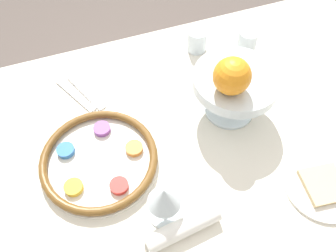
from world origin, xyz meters
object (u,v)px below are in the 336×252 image
object	(u,v)px
seder_plate	(99,159)
cup_far	(197,41)
wine_glass	(164,198)
cup_near	(247,41)
bread_plate	(323,186)
napkin_roll	(183,228)
fruit_stand	(235,84)
orange_fruit	(232,76)

from	to	relation	value
seder_plate	cup_far	bearing A→B (deg)	37.73
wine_glass	cup_near	world-z (taller)	wine_glass
wine_glass	bread_plate	size ratio (longest dim) A/B	0.70
cup_far	cup_near	bearing A→B (deg)	-21.08
wine_glass	napkin_roll	xyz separation A→B (m)	(0.02, -0.05, -0.07)
fruit_stand	bread_plate	size ratio (longest dim) A/B	1.20
orange_fruit	cup_near	size ratio (longest dim) A/B	1.28
seder_plate	cup_near	xyz separation A→B (m)	(0.52, 0.24, 0.02)
seder_plate	fruit_stand	distance (m)	0.38
seder_plate	bread_plate	size ratio (longest dim) A/B	1.59
wine_glass	napkin_roll	distance (m)	0.09
seder_plate	orange_fruit	xyz separation A→B (m)	(0.33, 0.01, 0.16)
wine_glass	orange_fruit	bearing A→B (deg)	39.04
fruit_stand	orange_fruit	size ratio (longest dim) A/B	2.45
bread_plate	napkin_roll	size ratio (longest dim) A/B	1.05
orange_fruit	cup_near	bearing A→B (deg)	50.24
wine_glass	orange_fruit	size ratio (longest dim) A/B	1.43
bread_plate	cup_far	distance (m)	0.54
cup_near	cup_far	world-z (taller)	same
wine_glass	seder_plate	bearing A→B (deg)	120.95
wine_glass	napkin_roll	world-z (taller)	wine_glass
cup_near	bread_plate	bearing A→B (deg)	-95.95
cup_far	orange_fruit	bearing A→B (deg)	-99.33
fruit_stand	orange_fruit	world-z (taller)	orange_fruit
fruit_stand	cup_near	xyz separation A→B (m)	(0.15, 0.20, -0.07)
cup_near	cup_far	distance (m)	0.15
napkin_roll	fruit_stand	bearing A→B (deg)	47.74
wine_glass	cup_near	xyz separation A→B (m)	(0.42, 0.41, -0.06)
fruit_stand	napkin_roll	bearing A→B (deg)	-132.26
napkin_roll	cup_near	distance (m)	0.61
orange_fruit	napkin_roll	size ratio (longest dim) A/B	0.51
fruit_stand	napkin_roll	xyz separation A→B (m)	(-0.24, -0.26, -0.08)
seder_plate	wine_glass	bearing A→B (deg)	-59.05
fruit_stand	cup_near	distance (m)	0.26
cup_near	fruit_stand	bearing A→B (deg)	-127.77
napkin_roll	cup_near	xyz separation A→B (m)	(0.39, 0.46, 0.01)
fruit_stand	cup_near	world-z (taller)	fruit_stand
orange_fruit	bread_plate	world-z (taller)	orange_fruit
wine_glass	bread_plate	distance (m)	0.38
bread_plate	cup_near	size ratio (longest dim) A/B	2.61
cup_near	seder_plate	bearing A→B (deg)	-155.51
orange_fruit	cup_far	distance (m)	0.32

